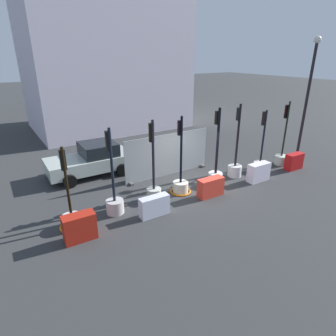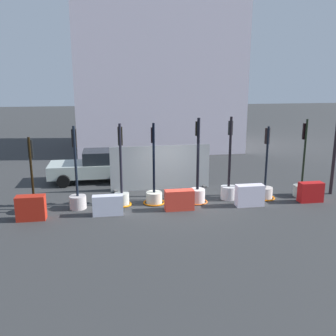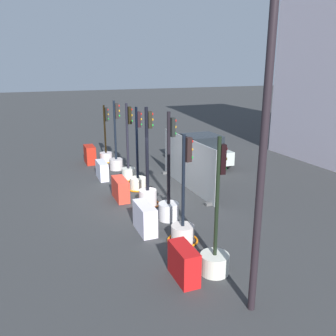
{
  "view_description": "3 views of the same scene",
  "coord_description": "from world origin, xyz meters",
  "px_view_note": "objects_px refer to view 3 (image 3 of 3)",
  "views": [
    {
      "loc": [
        -7.42,
        -9.14,
        5.65
      ],
      "look_at": [
        -1.84,
        -0.45,
        1.48
      ],
      "focal_mm": 30.56,
      "sensor_mm": 36.0,
      "label": 1
    },
    {
      "loc": [
        -2.99,
        -14.54,
        5.02
      ],
      "look_at": [
        -0.27,
        0.35,
        1.39
      ],
      "focal_mm": 39.59,
      "sensor_mm": 36.0,
      "label": 2
    },
    {
      "loc": [
        12.22,
        -4.21,
        4.89
      ],
      "look_at": [
        1.87,
        0.13,
        1.62
      ],
      "focal_mm": 38.01,
      "sensor_mm": 36.0,
      "label": 3
    }
  ],
  "objects_px": {
    "traffic_light_1": "(116,156)",
    "traffic_light_7": "(215,253)",
    "construction_barrier_3": "(145,218)",
    "traffic_light_5": "(169,201)",
    "traffic_light_0": "(106,153)",
    "traffic_light_2": "(129,166)",
    "traffic_light_6": "(183,226)",
    "traffic_light_4": "(148,189)",
    "traffic_light_3": "(138,178)",
    "car_silver_hatchback": "(198,149)",
    "street_lamp_post": "(265,125)",
    "construction_barrier_0": "(90,155)",
    "construction_barrier_1": "(102,170)",
    "construction_barrier_2": "(120,189)",
    "construction_barrier_4": "(184,263)"
  },
  "relations": [
    {
      "from": "traffic_light_6",
      "to": "car_silver_hatchback",
      "type": "height_order",
      "value": "traffic_light_6"
    },
    {
      "from": "traffic_light_1",
      "to": "traffic_light_3",
      "type": "xyz_separation_m",
      "value": [
        3.08,
        0.08,
        -0.16
      ]
    },
    {
      "from": "traffic_light_3",
      "to": "car_silver_hatchback",
      "type": "xyz_separation_m",
      "value": [
        -2.51,
        4.04,
        0.27
      ]
    },
    {
      "from": "traffic_light_5",
      "to": "car_silver_hatchback",
      "type": "relative_size",
      "value": 0.85
    },
    {
      "from": "construction_barrier_0",
      "to": "car_silver_hatchback",
      "type": "bearing_deg",
      "value": 66.83
    },
    {
      "from": "traffic_light_2",
      "to": "construction_barrier_4",
      "type": "bearing_deg",
      "value": -7.28
    },
    {
      "from": "construction_barrier_0",
      "to": "construction_barrier_1",
      "type": "distance_m",
      "value": 2.77
    },
    {
      "from": "traffic_light_3",
      "to": "street_lamp_post",
      "type": "xyz_separation_m",
      "value": [
        8.0,
        -0.15,
        3.38
      ]
    },
    {
      "from": "construction_barrier_2",
      "to": "traffic_light_6",
      "type": "bearing_deg",
      "value": 10.84
    },
    {
      "from": "traffic_light_7",
      "to": "traffic_light_3",
      "type": "bearing_deg",
      "value": 178.38
    },
    {
      "from": "traffic_light_0",
      "to": "traffic_light_1",
      "type": "distance_m",
      "value": 1.65
    },
    {
      "from": "traffic_light_4",
      "to": "traffic_light_5",
      "type": "distance_m",
      "value": 1.46
    },
    {
      "from": "construction_barrier_2",
      "to": "traffic_light_7",
      "type": "bearing_deg",
      "value": 7.93
    },
    {
      "from": "traffic_light_6",
      "to": "construction_barrier_3",
      "type": "xyz_separation_m",
      "value": [
        -1.02,
        -0.79,
        -0.04
      ]
    },
    {
      "from": "traffic_light_5",
      "to": "street_lamp_post",
      "type": "xyz_separation_m",
      "value": [
        4.77,
        -0.15,
        3.23
      ]
    },
    {
      "from": "construction_barrier_2",
      "to": "car_silver_hatchback",
      "type": "xyz_separation_m",
      "value": [
        -3.37,
        5.02,
        0.35
      ]
    },
    {
      "from": "construction_barrier_1",
      "to": "construction_barrier_2",
      "type": "bearing_deg",
      "value": 1.57
    },
    {
      "from": "traffic_light_2",
      "to": "street_lamp_post",
      "type": "height_order",
      "value": "street_lamp_post"
    },
    {
      "from": "construction_barrier_1",
      "to": "car_silver_hatchback",
      "type": "relative_size",
      "value": 0.28
    },
    {
      "from": "construction_barrier_0",
      "to": "construction_barrier_2",
      "type": "height_order",
      "value": "construction_barrier_0"
    },
    {
      "from": "traffic_light_5",
      "to": "car_silver_hatchback",
      "type": "distance_m",
      "value": 7.02
    },
    {
      "from": "construction_barrier_1",
      "to": "traffic_light_5",
      "type": "bearing_deg",
      "value": 11.51
    },
    {
      "from": "construction_barrier_1",
      "to": "construction_barrier_2",
      "type": "relative_size",
      "value": 1.0
    },
    {
      "from": "traffic_light_1",
      "to": "traffic_light_2",
      "type": "relative_size",
      "value": 0.99
    },
    {
      "from": "traffic_light_0",
      "to": "traffic_light_6",
      "type": "xyz_separation_m",
      "value": [
        9.51,
        -0.02,
        0.03
      ]
    },
    {
      "from": "traffic_light_6",
      "to": "construction_barrier_2",
      "type": "distance_m",
      "value": 4.0
    },
    {
      "from": "construction_barrier_3",
      "to": "traffic_light_2",
      "type": "bearing_deg",
      "value": 168.72
    },
    {
      "from": "traffic_light_7",
      "to": "street_lamp_post",
      "type": "relative_size",
      "value": 0.53
    },
    {
      "from": "traffic_light_2",
      "to": "construction_barrier_3",
      "type": "relative_size",
      "value": 2.94
    },
    {
      "from": "construction_barrier_0",
      "to": "construction_barrier_1",
      "type": "height_order",
      "value": "construction_barrier_0"
    },
    {
      "from": "construction_barrier_4",
      "to": "street_lamp_post",
      "type": "relative_size",
      "value": 0.16
    },
    {
      "from": "traffic_light_1",
      "to": "traffic_light_5",
      "type": "xyz_separation_m",
      "value": [
        6.31,
        0.08,
        -0.02
      ]
    },
    {
      "from": "traffic_light_6",
      "to": "construction_barrier_4",
      "type": "bearing_deg",
      "value": -24.54
    },
    {
      "from": "traffic_light_0",
      "to": "traffic_light_1",
      "type": "xyz_separation_m",
      "value": [
        1.63,
        0.12,
        0.2
      ]
    },
    {
      "from": "traffic_light_0",
      "to": "traffic_light_3",
      "type": "bearing_deg",
      "value": 2.46
    },
    {
      "from": "traffic_light_4",
      "to": "construction_barrier_3",
      "type": "distance_m",
      "value": 2.14
    },
    {
      "from": "traffic_light_2",
      "to": "construction_barrier_4",
      "type": "distance_m",
      "value": 7.89
    },
    {
      "from": "construction_barrier_3",
      "to": "traffic_light_5",
      "type": "bearing_deg",
      "value": 118.04
    },
    {
      "from": "traffic_light_2",
      "to": "traffic_light_6",
      "type": "xyz_separation_m",
      "value": [
        6.12,
        -0.22,
        -0.13
      ]
    },
    {
      "from": "construction_barrier_4",
      "to": "construction_barrier_1",
      "type": "bearing_deg",
      "value": -179.63
    },
    {
      "from": "construction_barrier_1",
      "to": "street_lamp_post",
      "type": "distance_m",
      "value": 10.55
    },
    {
      "from": "traffic_light_1",
      "to": "construction_barrier_1",
      "type": "distance_m",
      "value": 1.54
    },
    {
      "from": "traffic_light_2",
      "to": "traffic_light_0",
      "type": "bearing_deg",
      "value": -176.53
    },
    {
      "from": "traffic_light_3",
      "to": "traffic_light_6",
      "type": "bearing_deg",
      "value": -2.64
    },
    {
      "from": "traffic_light_4",
      "to": "construction_barrier_1",
      "type": "relative_size",
      "value": 3.07
    },
    {
      "from": "traffic_light_1",
      "to": "traffic_light_7",
      "type": "bearing_deg",
      "value": -0.62
    },
    {
      "from": "traffic_light_6",
      "to": "street_lamp_post",
      "type": "height_order",
      "value": "street_lamp_post"
    },
    {
      "from": "traffic_light_3",
      "to": "construction_barrier_1",
      "type": "bearing_deg",
      "value": -151.28
    },
    {
      "from": "construction_barrier_1",
      "to": "construction_barrier_2",
      "type": "distance_m",
      "value": 2.78
    },
    {
      "from": "traffic_light_6",
      "to": "traffic_light_7",
      "type": "height_order",
      "value": "traffic_light_7"
    }
  ]
}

